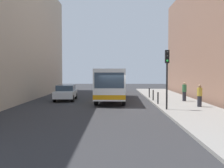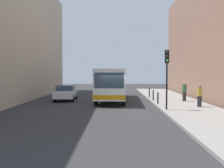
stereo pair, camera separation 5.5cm
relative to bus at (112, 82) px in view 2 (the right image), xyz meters
The scene contains 11 objects.
ground_plane 5.22m from the bus, 85.89° to the right, with size 80.00×80.00×0.00m, color #2D2D30.
sidewalk 7.75m from the bus, 40.52° to the right, with size 4.40×40.00×0.15m, color gray.
bus is the anchor object (origin of this frame).
car_beside_bus 4.51m from the bus, behind, with size 2.01×4.47×1.48m.
car_behind_bus 10.84m from the bus, 89.76° to the left, with size 2.01×4.47×1.48m.
traffic_light 8.51m from the bus, 62.35° to the right, with size 0.28×0.33×4.10m.
bollard_near 5.82m from the bus, 48.24° to the right, with size 0.11×0.11×0.95m, color black.
bollard_mid 4.23m from the bus, 21.41° to the right, with size 0.11×0.11×0.95m, color black.
bollard_far 4.16m from the bus, 18.57° to the left, with size 0.11×0.11×0.95m, color black.
pedestrian_near_signal 8.95m from the bus, 42.02° to the right, with size 0.38×0.38×1.64m.
pedestrian_mid_sidewalk 6.85m from the bus, 17.74° to the right, with size 0.38×0.38×1.68m.
Camera 2 is at (-0.02, -21.45, 2.79)m, focal length 43.94 mm.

